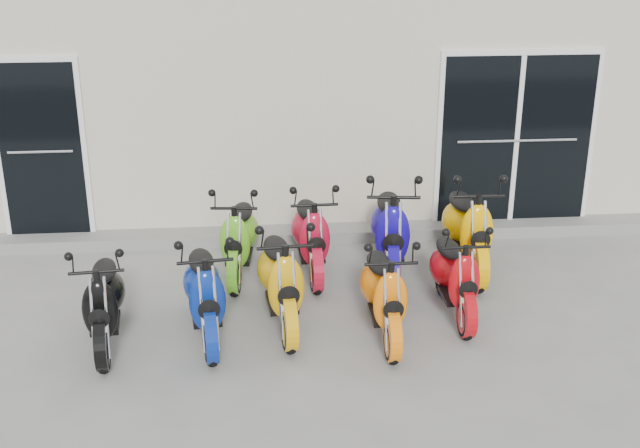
# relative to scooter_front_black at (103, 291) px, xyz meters

# --- Properties ---
(ground) EXTENTS (80.00, 80.00, 0.00)m
(ground) POSITION_rel_scooter_front_black_xyz_m (2.12, 0.45, -0.56)
(ground) COLOR gray
(ground) RESTS_ON ground
(building) EXTENTS (14.00, 6.00, 3.20)m
(building) POSITION_rel_scooter_front_black_xyz_m (2.12, 5.65, 1.04)
(building) COLOR beige
(building) RESTS_ON ground
(front_step) EXTENTS (14.00, 0.40, 0.15)m
(front_step) POSITION_rel_scooter_front_black_xyz_m (2.12, 2.47, -0.48)
(front_step) COLOR gray
(front_step) RESTS_ON ground
(door_left) EXTENTS (1.07, 0.08, 2.22)m
(door_left) POSITION_rel_scooter_front_black_xyz_m (-1.08, 2.62, 0.70)
(door_left) COLOR black
(door_left) RESTS_ON front_step
(door_right) EXTENTS (2.02, 0.08, 2.22)m
(door_right) POSITION_rel_scooter_front_black_xyz_m (4.72, 2.62, 0.70)
(door_right) COLOR black
(door_right) RESTS_ON front_step
(scooter_front_black) EXTENTS (0.69, 1.55, 1.11)m
(scooter_front_black) POSITION_rel_scooter_front_black_xyz_m (0.00, 0.00, 0.00)
(scooter_front_black) COLOR black
(scooter_front_black) RESTS_ON ground
(scooter_front_blue) EXTENTS (0.77, 1.64, 1.17)m
(scooter_front_blue) POSITION_rel_scooter_front_black_xyz_m (0.93, 0.06, 0.03)
(scooter_front_blue) COLOR navy
(scooter_front_blue) RESTS_ON ground
(scooter_front_orange_a) EXTENTS (0.74, 1.70, 1.22)m
(scooter_front_orange_a) POSITION_rel_scooter_front_black_xyz_m (1.67, 0.25, 0.05)
(scooter_front_orange_a) COLOR #E2A30C
(scooter_front_orange_a) RESTS_ON ground
(scooter_front_orange_b) EXTENTS (0.55, 1.52, 1.12)m
(scooter_front_orange_b) POSITION_rel_scooter_front_black_xyz_m (2.64, -0.06, 0.01)
(scooter_front_orange_b) COLOR orange
(scooter_front_orange_b) RESTS_ON ground
(scooter_front_red) EXTENTS (0.54, 1.48, 1.09)m
(scooter_front_red) POSITION_rel_scooter_front_black_xyz_m (3.42, 0.30, -0.01)
(scooter_front_red) COLOR #BA0A11
(scooter_front_red) RESTS_ON ground
(scooter_back_green) EXTENTS (0.73, 1.61, 1.15)m
(scooter_back_green) POSITION_rel_scooter_front_black_xyz_m (1.25, 1.47, 0.02)
(scooter_back_green) COLOR #5CB61F
(scooter_back_green) RESTS_ON ground
(scooter_back_red) EXTENTS (0.64, 1.61, 1.18)m
(scooter_back_red) POSITION_rel_scooter_front_black_xyz_m (2.05, 1.45, 0.03)
(scooter_back_red) COLOR red
(scooter_back_red) RESTS_ON ground
(scooter_back_blue) EXTENTS (0.85, 1.83, 1.31)m
(scooter_back_blue) POSITION_rel_scooter_front_black_xyz_m (2.94, 1.36, 0.10)
(scooter_back_blue) COLOR #150995
(scooter_back_blue) RESTS_ON ground
(scooter_back_yellow) EXTENTS (0.69, 1.75, 1.28)m
(scooter_back_yellow) POSITION_rel_scooter_front_black_xyz_m (3.83, 1.38, 0.08)
(scooter_back_yellow) COLOR #FFB300
(scooter_back_yellow) RESTS_ON ground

